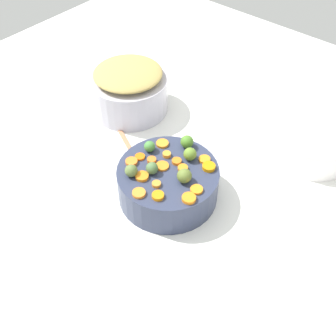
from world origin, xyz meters
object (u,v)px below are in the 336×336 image
object	(u,v)px
serving_bowl_carrots	(168,183)
casserole_dish	(314,143)
wooden_spoon	(116,124)
metal_pot	(129,94)

from	to	relation	value
serving_bowl_carrots	casserole_dish	xyz separation A→B (m)	(0.45, -0.25, -0.00)
serving_bowl_carrots	wooden_spoon	xyz separation A→B (m)	(0.13, 0.35, -0.05)
metal_pot	wooden_spoon	xyz separation A→B (m)	(-0.10, -0.03, -0.06)
metal_pot	wooden_spoon	bearing A→B (deg)	-164.29
metal_pot	casserole_dish	xyz separation A→B (m)	(0.21, -0.63, -0.02)
wooden_spoon	casserole_dish	world-z (taller)	casserole_dish
wooden_spoon	metal_pot	bearing A→B (deg)	15.71
serving_bowl_carrots	casserole_dish	size ratio (longest dim) A/B	1.16
serving_bowl_carrots	metal_pot	world-z (taller)	metal_pot
metal_pot	casserole_dish	size ratio (longest dim) A/B	1.09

